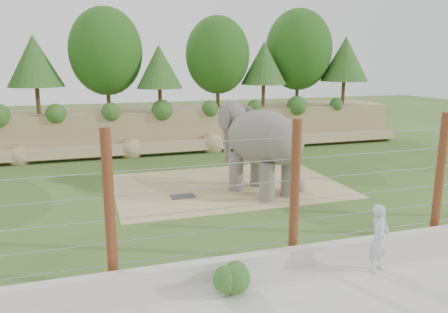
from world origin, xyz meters
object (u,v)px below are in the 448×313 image
object	(u,v)px
stone_ball	(299,184)
zookeeper	(379,238)
barrier_fence	(295,190)
elephant	(262,150)

from	to	relation	value
stone_ball	zookeeper	bearing A→B (deg)	-100.81
stone_ball	barrier_fence	world-z (taller)	barrier_fence
stone_ball	elephant	bearing A→B (deg)	169.80
elephant	barrier_fence	bearing A→B (deg)	-123.74
barrier_fence	stone_ball	bearing A→B (deg)	61.29
barrier_fence	zookeeper	xyz separation A→B (m)	(1.78, -1.46, -1.07)
stone_ball	zookeeper	distance (m)	7.38
zookeeper	elephant	bearing A→B (deg)	67.35
stone_ball	zookeeper	size ratio (longest dim) A/B	0.33
elephant	stone_ball	bearing A→B (deg)	-29.66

